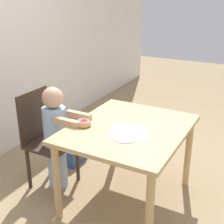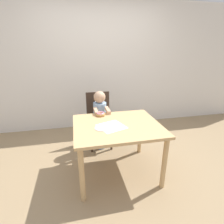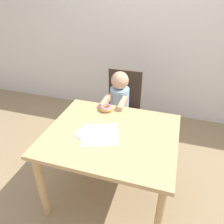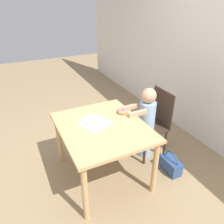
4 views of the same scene
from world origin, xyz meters
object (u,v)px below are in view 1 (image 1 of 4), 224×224
donut (83,123)px  handbag (75,154)px  chair (46,139)px  child_figure (56,136)px

donut → handbag: (0.48, 0.44, -0.65)m
chair → donut: size_ratio=6.94×
donut → handbag: bearing=43.0°
child_figure → handbag: child_figure is taller
child_figure → handbag: (0.43, 0.11, -0.43)m
chair → child_figure: bearing=-90.0°
handbag → chair: bearing=178.3°
chair → handbag: 0.57m
chair → donut: chair is taller
chair → donut: 0.53m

